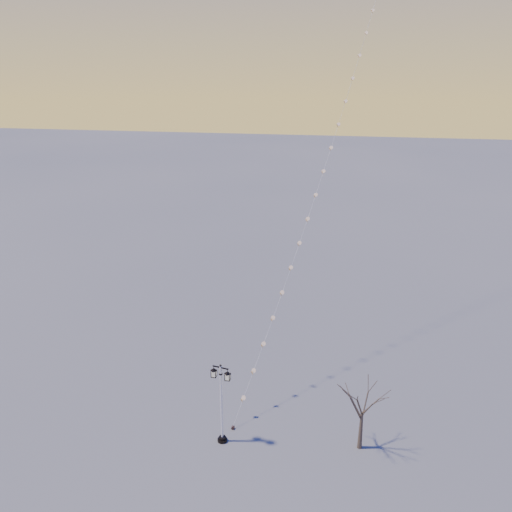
# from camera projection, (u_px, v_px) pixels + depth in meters

# --- Properties ---
(ground) EXTENTS (300.00, 300.00, 0.00)m
(ground) POSITION_uv_depth(u_px,v_px,m) (240.00, 454.00, 29.31)
(ground) COLOR slate
(ground) RESTS_ON ground
(street_lamp) EXTENTS (1.25, 0.61, 5.00)m
(street_lamp) POSITION_uv_depth(u_px,v_px,m) (221.00, 400.00, 29.42)
(street_lamp) COLOR black
(street_lamp) RESTS_ON ground
(bare_tree) EXTENTS (2.56, 2.56, 4.25)m
(bare_tree) POSITION_uv_depth(u_px,v_px,m) (363.00, 403.00, 28.84)
(bare_tree) COLOR #493C2F
(bare_tree) RESTS_ON ground
(kite_train) EXTENTS (10.56, 32.17, 40.34)m
(kite_train) POSITION_uv_depth(u_px,v_px,m) (347.00, 69.00, 38.37)
(kite_train) COLOR black
(kite_train) RESTS_ON ground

